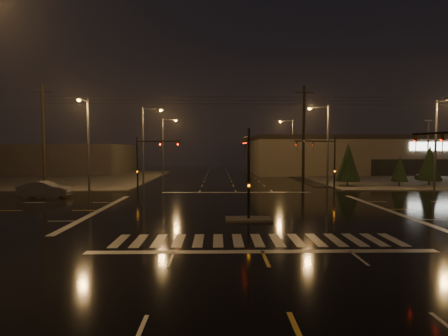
{
  "coord_description": "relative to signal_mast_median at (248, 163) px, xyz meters",
  "views": [
    {
      "loc": [
        -2.03,
        -26.53,
        4.61
      ],
      "look_at": [
        -1.45,
        4.25,
        3.0
      ],
      "focal_mm": 28.0,
      "sensor_mm": 36.0,
      "label": 1
    }
  ],
  "objects": [
    {
      "name": "car_parked",
      "position": [
        28.72,
        26.66,
        -3.1
      ],
      "size": [
        2.59,
        4.09,
        1.3
      ],
      "primitive_type": "imported",
      "rotation": [
        0.0,
        0.0,
        0.3
      ],
      "color": "black",
      "rests_on": "ground"
    },
    {
      "name": "streetlight_2",
      "position": [
        -11.18,
        37.07,
        2.05
      ],
      "size": [
        2.77,
        0.32,
        10.0
      ],
      "color": "#38383A",
      "rests_on": "ground"
    },
    {
      "name": "utility_pole_0",
      "position": [
        -22.0,
        17.07,
        2.38
      ],
      "size": [
        2.2,
        0.32,
        12.0
      ],
      "color": "black",
      "rests_on": "ground"
    },
    {
      "name": "streetlight_6",
      "position": [
        22.0,
        14.26,
        2.05
      ],
      "size": [
        0.32,
        2.77,
        10.0
      ],
      "color": "#38383A",
      "rests_on": "ground"
    },
    {
      "name": "commercial_block",
      "position": [
        -35.0,
        45.07,
        -0.95
      ],
      "size": [
        30.0,
        18.0,
        5.6
      ],
      "primitive_type": "cube",
      "color": "#3B3634",
      "rests_on": "ground"
    },
    {
      "name": "conifer_0",
      "position": [
        14.25,
        19.69,
        -0.68
      ],
      "size": [
        3.04,
        3.04,
        5.46
      ],
      "color": "black",
      "rests_on": "ground"
    },
    {
      "name": "ground",
      "position": [
        -0.0,
        3.07,
        -3.75
      ],
      "size": [
        140.0,
        140.0,
        0.0
      ],
      "primitive_type": "plane",
      "color": "black",
      "rests_on": "ground"
    },
    {
      "name": "median_island",
      "position": [
        -0.0,
        -0.93,
        -3.68
      ],
      "size": [
        3.0,
        1.6,
        0.15
      ],
      "primitive_type": "cube",
      "color": "#484641",
      "rests_on": "ground"
    },
    {
      "name": "streetlight_3",
      "position": [
        11.18,
        19.07,
        2.05
      ],
      "size": [
        2.77,
        0.32,
        10.0
      ],
      "color": "#38383A",
      "rests_on": "ground"
    },
    {
      "name": "crosswalk",
      "position": [
        -0.0,
        -5.93,
        -3.75
      ],
      "size": [
        15.0,
        2.6,
        0.01
      ],
      "primitive_type": "cube",
      "color": "beige",
      "rests_on": "ground"
    },
    {
      "name": "stop_bar_near",
      "position": [
        -0.0,
        -7.93,
        -3.75
      ],
      "size": [
        16.0,
        0.5,
        0.01
      ],
      "primitive_type": "cube",
      "color": "beige",
      "rests_on": "ground"
    },
    {
      "name": "sidewalk_ne",
      "position": [
        30.0,
        33.07,
        -3.69
      ],
      "size": [
        36.0,
        36.0,
        0.12
      ],
      "primitive_type": "cube",
      "color": "#484641",
      "rests_on": "ground"
    },
    {
      "name": "stop_bar_far",
      "position": [
        -0.0,
        14.07,
        -3.75
      ],
      "size": [
        16.0,
        0.5,
        0.01
      ],
      "primitive_type": "cube",
      "color": "beige",
      "rests_on": "ground"
    },
    {
      "name": "signal_mast_nw",
      "position": [
        -9.5,
        13.21,
        0.04
      ],
      "size": [
        4.84,
        1.86,
        6.0
      ],
      "color": "black",
      "rests_on": "ground"
    },
    {
      "name": "signal_mast_median",
      "position": [
        0.0,
        0.0,
        0.0
      ],
      "size": [
        0.25,
        4.59,
        6.0
      ],
      "color": "black",
      "rests_on": "ground"
    },
    {
      "name": "sidewalk_nw",
      "position": [
        -30.0,
        33.07,
        -3.69
      ],
      "size": [
        36.0,
        36.0,
        0.12
      ],
      "primitive_type": "cube",
      "color": "#484641",
      "rests_on": "ground"
    },
    {
      "name": "utility_pole_1",
      "position": [
        8.0,
        17.07,
        2.38
      ],
      "size": [
        2.2,
        0.32,
        12.0
      ],
      "color": "black",
      "rests_on": "ground"
    },
    {
      "name": "streetlight_5",
      "position": [
        -16.0,
        14.26,
        2.05
      ],
      "size": [
        0.32,
        2.77,
        10.0
      ],
      "color": "#38383A",
      "rests_on": "ground"
    },
    {
      "name": "signal_mast_ne",
      "position": [
        9.5,
        13.21,
        0.04
      ],
      "size": [
        4.84,
        1.86,
        6.0
      ],
      "color": "black",
      "rests_on": "ground"
    },
    {
      "name": "conifer_2",
      "position": [
        25.03,
        20.48,
        -0.84
      ],
      "size": [
        2.84,
        2.84,
        5.13
      ],
      "color": "black",
      "rests_on": "ground"
    },
    {
      "name": "streetlight_1",
      "position": [
        -11.18,
        21.07,
        2.05
      ],
      "size": [
        2.77,
        0.32,
        10.0
      ],
      "color": "#38383A",
      "rests_on": "ground"
    },
    {
      "name": "conifer_1",
      "position": [
        20.49,
        19.14,
        -1.5
      ],
      "size": [
        2.0,
        2.0,
        3.82
      ],
      "color": "black",
      "rests_on": "ground"
    },
    {
      "name": "retail_building",
      "position": [
        35.0,
        49.06,
        0.09
      ],
      "size": [
        60.2,
        28.3,
        7.2
      ],
      "color": "#6F604F",
      "rests_on": "ground"
    },
    {
      "name": "car_crossing",
      "position": [
        -18.78,
        10.48,
        -2.96
      ],
      "size": [
        4.85,
        1.83,
        1.58
      ],
      "primitive_type": "imported",
      "rotation": [
        0.0,
        0.0,
        1.6
      ],
      "color": "slate",
      "rests_on": "ground"
    },
    {
      "name": "streetlight_4",
      "position": [
        11.18,
        39.07,
        2.05
      ],
      "size": [
        2.77,
        0.32,
        10.0
      ],
      "color": "#38383A",
      "rests_on": "ground"
    }
  ]
}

